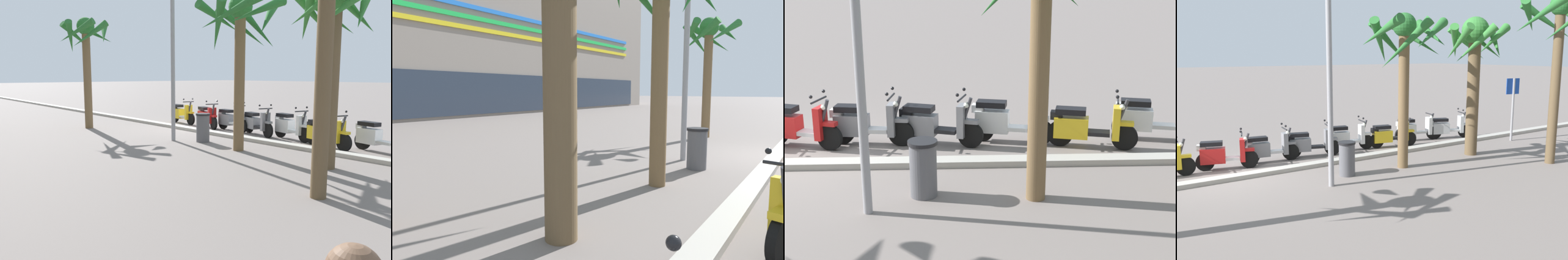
{
  "view_description": "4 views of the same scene",
  "coord_description": "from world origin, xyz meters",
  "views": [
    {
      "loc": [
        -12.45,
        10.3,
        2.23
      ],
      "look_at": [
        -4.75,
        3.83,
        0.8
      ],
      "focal_mm": 36.06,
      "sensor_mm": 36.0,
      "label": 1
    },
    {
      "loc": [
        -10.5,
        -0.57,
        1.8
      ],
      "look_at": [
        -4.15,
        3.85,
        0.91
      ],
      "focal_mm": 31.47,
      "sensor_mm": 36.0,
      "label": 2
    },
    {
      "loc": [
        -3.25,
        10.65,
        3.94
      ],
      "look_at": [
        -3.63,
        1.86,
        1.13
      ],
      "focal_mm": 53.76,
      "sensor_mm": 36.0,
      "label": 3
    },
    {
      "loc": [
        3.11,
        11.63,
        3.33
      ],
      "look_at": [
        -4.37,
        0.6,
        0.93
      ],
      "focal_mm": 39.11,
      "sensor_mm": 36.0,
      "label": 4
    }
  ],
  "objects": [
    {
      "name": "curb_strip",
      "position": [
        0.0,
        0.43,
        0.06
      ],
      "size": [
        60.0,
        0.36,
        0.12
      ],
      "primitive_type": "cube",
      "color": "#ADA89E",
      "rests_on": "ground"
    },
    {
      "name": "mall_facade_backdrop",
      "position": [
        3.27,
        27.01,
        7.35
      ],
      "size": [
        51.82,
        16.06,
        14.72
      ],
      "color": "gray",
      "rests_on": "ground"
    },
    {
      "name": "litter_bin",
      "position": [
        -2.71,
        1.8,
        0.48
      ],
      "size": [
        0.48,
        0.48,
        0.95
      ],
      "color": "#56565B",
      "rests_on": "ground"
    },
    {
      "name": "street_lamp",
      "position": [
        -1.88,
        2.41,
        3.8
      ],
      "size": [
        0.36,
        0.36,
        6.16
      ],
      "color": "#939399",
      "rests_on": "ground"
    },
    {
      "name": "palm_tree_mid_walkway",
      "position": [
        2.92,
        3.23,
        3.42
      ],
      "size": [
        2.3,
        2.34,
        4.52
      ],
      "color": "brown",
      "rests_on": "ground"
    }
  ]
}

